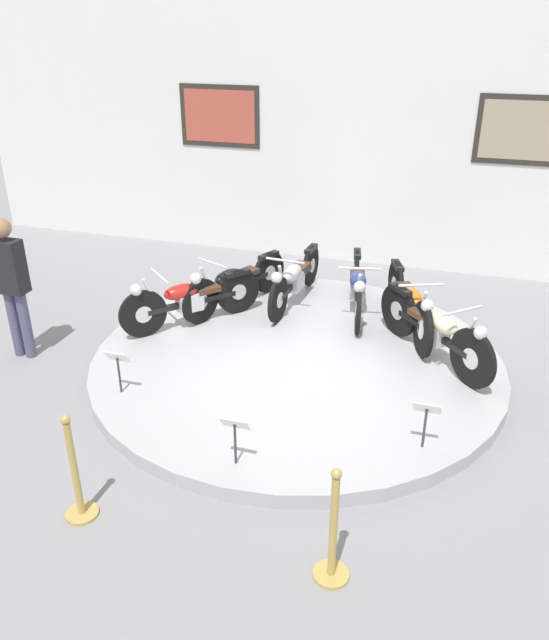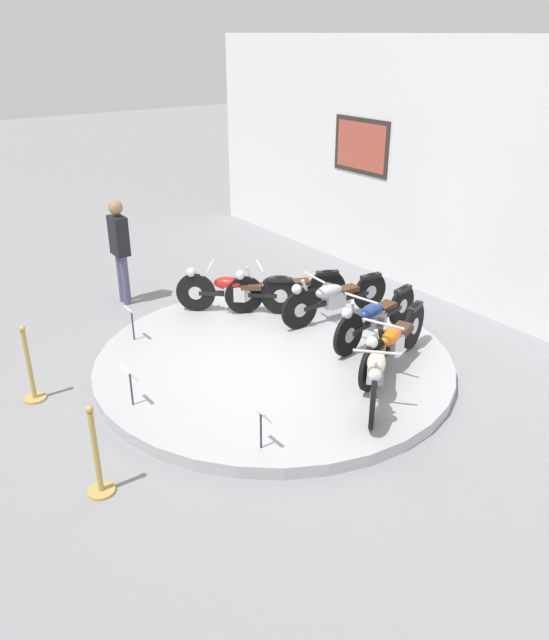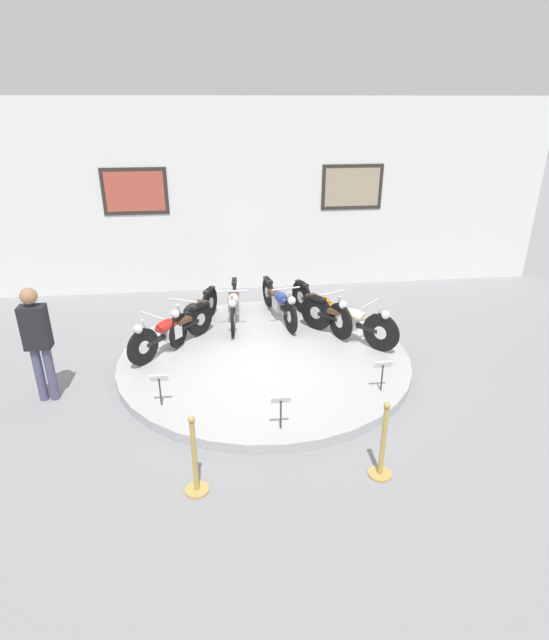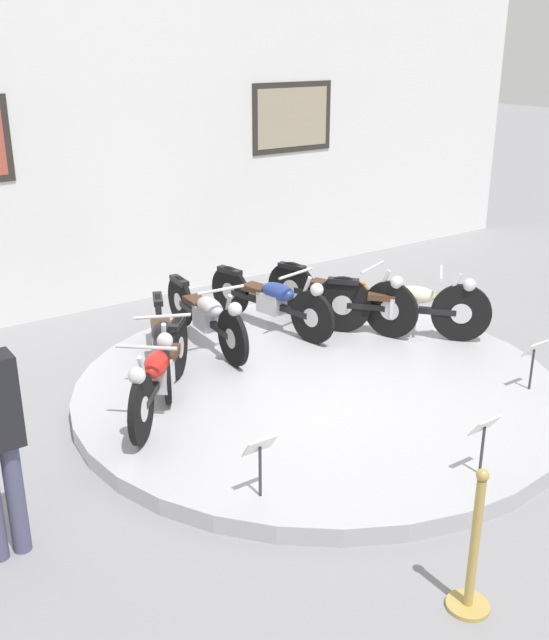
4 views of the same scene
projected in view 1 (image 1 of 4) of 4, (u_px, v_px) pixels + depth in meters
ground_plane at (296, 366)px, 7.56m from camera, size 60.00×60.00×0.00m
display_platform at (297, 361)px, 7.53m from camera, size 4.89×4.89×0.16m
back_wall at (363, 135)px, 9.93m from camera, size 14.00×0.22×4.20m
motorcycle_red at (189, 298)px, 8.07m from camera, size 1.35×1.52×0.79m
motorcycle_black at (234, 282)px, 8.55m from camera, size 0.85×1.82×0.78m
motorcycle_silver at (294, 278)px, 8.69m from camera, size 0.54×1.96×0.78m
motorcycle_blue at (357, 285)px, 8.46m from camera, size 0.57×1.94×0.78m
motorcycle_orange at (410, 302)px, 7.91m from camera, size 0.79×1.91×0.81m
motorcycle_cream at (435, 329)px, 7.23m from camera, size 1.42×1.52×0.81m
info_placard_front_left at (118, 362)px, 6.61m from camera, size 0.26×0.11×0.51m
info_placard_front_centre at (235, 430)px, 5.54m from camera, size 0.26×0.11×0.51m
info_placard_front_right at (426, 414)px, 5.75m from camera, size 0.26×0.11×0.51m
visitor_standing at (11, 280)px, 7.37m from camera, size 0.36×0.23×1.77m
stanchion_post_left_of_entry at (77, 483)px, 5.17m from camera, size 0.28×0.28×1.02m
stanchion_post_right_of_entry at (333, 542)px, 4.60m from camera, size 0.28×0.28×1.02m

